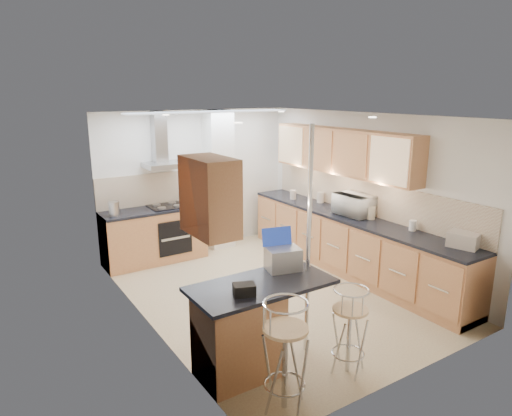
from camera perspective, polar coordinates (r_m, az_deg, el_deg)
ground at (r=6.70m, az=1.90°, el=-10.44°), size 4.80×4.80×0.00m
room_shell at (r=6.69m, az=2.48°, el=3.44°), size 3.64×4.84×2.51m
right_counter at (r=7.42m, az=11.54°, el=-4.37°), size 0.63×4.40×0.92m
back_counter at (r=7.88m, az=-12.59°, el=-3.31°), size 1.70×0.63×0.92m
peninsula at (r=4.85m, az=0.67°, el=-14.44°), size 1.47×0.72×0.94m
microwave at (r=7.29m, az=12.19°, el=0.38°), size 0.43×0.62×0.33m
laptop at (r=4.95m, az=3.40°, el=-6.35°), size 0.41×0.34×0.24m
bag at (r=4.37m, az=-1.49°, el=-10.17°), size 0.24×0.21×0.11m
bar_stool_near at (r=4.27m, az=3.65°, el=-17.93°), size 0.57×0.57×1.06m
bar_stool_end at (r=4.87m, az=11.58°, el=-14.78°), size 0.53×0.53×0.93m
jar_a at (r=8.05m, az=8.06°, el=1.33°), size 0.15×0.15×0.18m
jar_b at (r=8.24m, az=4.65°, el=1.67°), size 0.14×0.14×0.17m
jar_c at (r=7.15m, az=14.16°, el=-0.59°), size 0.16×0.16×0.19m
jar_d at (r=6.73m, az=19.00°, el=-2.09°), size 0.12×0.12×0.15m
bread_bin at (r=6.27m, az=24.55°, el=-3.63°), size 0.37×0.42×0.18m
kettle at (r=7.43m, az=-17.31°, el=-0.09°), size 0.16×0.16×0.23m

